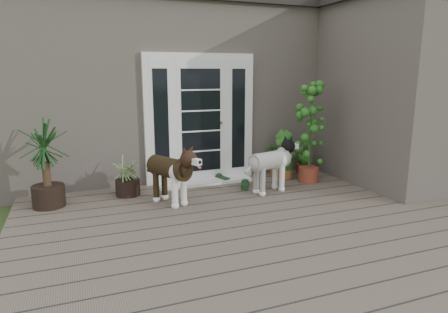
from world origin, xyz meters
name	(u,v)px	position (x,y,z in m)	size (l,w,h in m)	color
deck	(270,227)	(0.00, 0.40, 0.06)	(6.20, 4.60, 0.12)	#6B5B4C
house_main	(180,92)	(0.00, 4.65, 1.55)	(7.40, 4.00, 3.10)	#665E54
roof_main	(178,11)	(0.00, 4.65, 3.20)	(7.60, 4.20, 0.20)	#2D2826
house_wing	(394,97)	(2.90, 1.50, 1.55)	(1.60, 2.40, 3.10)	#665E54
door_unit	(200,119)	(-0.20, 2.60, 1.19)	(1.90, 0.14, 2.15)	white
door_step	(205,181)	(-0.20, 2.40, 0.14)	(1.60, 0.40, 0.05)	white
brindle_dog	(170,177)	(-1.00, 1.57, 0.50)	(0.39, 0.92, 0.76)	#322312
white_dog	(270,169)	(0.58, 1.54, 0.49)	(0.38, 0.88, 0.74)	silver
spider_plant	(127,174)	(-1.51, 2.18, 0.45)	(0.61, 0.61, 0.65)	#91B770
yucca	(46,165)	(-2.61, 2.04, 0.72)	(0.83, 0.83, 1.20)	black
herb_a	(277,160)	(1.18, 2.40, 0.41)	(0.46, 0.46, 0.59)	#2D641C
herb_b	(285,161)	(1.23, 2.19, 0.43)	(0.42, 0.42, 0.62)	#235418
herb_c	(304,160)	(1.76, 2.40, 0.37)	(0.32, 0.32, 0.50)	#17531C
sapling	(310,130)	(1.49, 1.84, 1.01)	(0.53, 0.53, 1.79)	#205418
clog_left	(222,178)	(0.12, 2.40, 0.17)	(0.15, 0.33, 0.10)	black
clog_right	(245,185)	(0.31, 1.87, 0.17)	(0.16, 0.34, 0.10)	black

